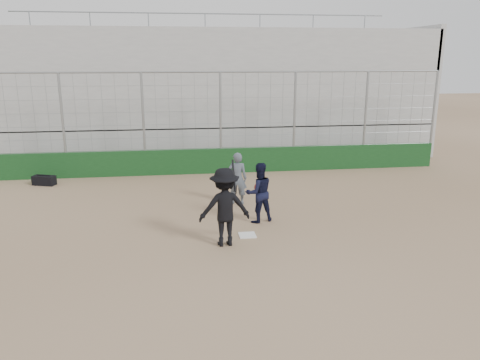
{
  "coord_description": "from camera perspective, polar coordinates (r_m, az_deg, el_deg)",
  "views": [
    {
      "loc": [
        -1.78,
        -11.4,
        4.57
      ],
      "look_at": [
        0.0,
        1.4,
        1.15
      ],
      "focal_mm": 35.0,
      "sensor_mm": 36.0,
      "label": 1
    }
  ],
  "objects": [
    {
      "name": "backstop",
      "position": [
        18.84,
        -2.35,
        3.75
      ],
      "size": [
        18.1,
        0.25,
        4.04
      ],
      "color": "#123816",
      "rests_on": "ground"
    },
    {
      "name": "bleachers",
      "position": [
        23.48,
        -3.6,
        10.77
      ],
      "size": [
        20.25,
        6.7,
        6.98
      ],
      "color": "#9F9F9F",
      "rests_on": "ground"
    },
    {
      "name": "umpire",
      "position": [
        14.82,
        -0.33,
        -0.11
      ],
      "size": [
        0.68,
        0.52,
        1.51
      ],
      "primitive_type": "imported",
      "rotation": [
        0.0,
        0.0,
        2.92
      ],
      "color": "#4A535E",
      "rests_on": "ground"
    },
    {
      "name": "home_plate",
      "position": [
        12.41,
        0.89,
        -6.73
      ],
      "size": [
        0.44,
        0.44,
        0.02
      ],
      "primitive_type": "cube",
      "color": "white",
      "rests_on": "ground"
    },
    {
      "name": "batter_at_plate",
      "position": [
        11.53,
        -1.88,
        -3.31
      ],
      "size": [
        1.32,
        0.85,
        2.09
      ],
      "color": "black",
      "rests_on": "ground"
    },
    {
      "name": "catcher_crouched",
      "position": [
        13.22,
        2.33,
        -2.75
      ],
      "size": [
        1.0,
        0.88,
        1.16
      ],
      "color": "black",
      "rests_on": "ground"
    },
    {
      "name": "ground",
      "position": [
        12.41,
        0.89,
        -6.78
      ],
      "size": [
        90.0,
        90.0,
        0.0
      ],
      "primitive_type": "plane",
      "color": "brown",
      "rests_on": "ground"
    },
    {
      "name": "equipment_bag",
      "position": [
        18.59,
        -22.77,
        -0.04
      ],
      "size": [
        0.88,
        0.6,
        0.39
      ],
      "color": "black",
      "rests_on": "ground"
    }
  ]
}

